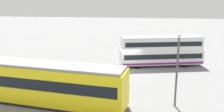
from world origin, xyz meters
name	(u,v)px	position (x,y,z in m)	size (l,w,h in m)	color
ground_plane	(130,71)	(0.00, 0.00, 0.00)	(160.00, 160.00, 0.00)	gray
double_decker_bus	(161,51)	(-3.79, -3.06, 1.98)	(10.99, 5.01, 3.87)	white
tram_yellow	(35,82)	(7.42, 10.12, 1.82)	(15.89, 4.74, 3.52)	yellow
pedestrian_near_railing	(93,80)	(3.25, 6.54, 0.98)	(0.37, 0.37, 1.70)	#33384C
pedestrian_crossing	(120,85)	(0.44, 7.72, 1.04)	(0.45, 0.45, 1.78)	#33384C
pedestrian_railing	(92,77)	(3.69, 5.01, 0.74)	(7.74, 0.07, 1.08)	gray
info_sign	(44,68)	(8.45, 5.87, 1.73)	(0.96, 0.32, 2.55)	slate
street_lamp	(177,64)	(-4.27, 9.33, 3.59)	(0.36, 0.36, 6.05)	#4C4C51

